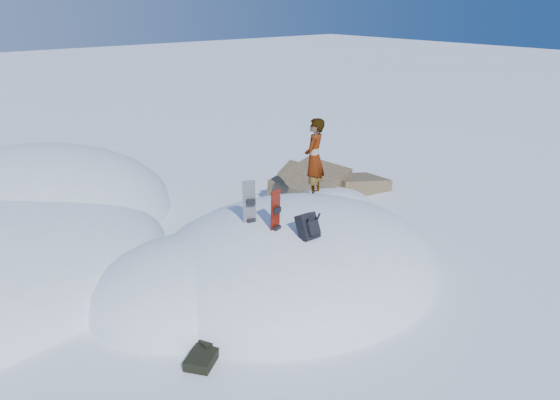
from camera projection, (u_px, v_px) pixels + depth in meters
ground at (294, 272)px, 12.19m from camera, size 120.00×120.00×0.00m
snow_mound at (281, 271)px, 12.26m from camera, size 8.00×6.00×3.00m
rock_outcrop at (321, 199)px, 16.57m from camera, size 4.68×4.41×1.68m
snowboard_red at (276, 221)px, 10.83m from camera, size 0.26×0.17×1.34m
snowboard_dark at (250, 214)px, 11.20m from camera, size 0.29×0.25×1.43m
backpack at (308, 227)px, 10.55m from camera, size 0.37×0.49×0.60m
gear_pile at (204, 355)px, 9.17m from camera, size 0.84×0.72×0.22m
person at (314, 158)px, 13.17m from camera, size 0.85×0.76×1.95m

